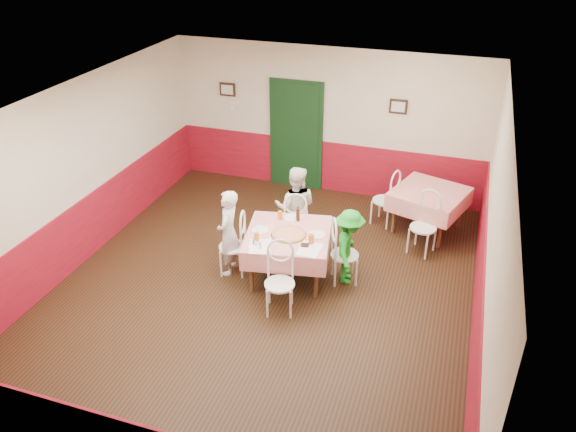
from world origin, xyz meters
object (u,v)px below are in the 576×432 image
(glass_a, at_px, (257,237))
(pizza, at_px, (289,234))
(chair_far, at_px, (295,223))
(glass_b, at_px, (311,239))
(glass_c, at_px, (280,215))
(chair_second_b, at_px, (423,228))
(chair_second_a, at_px, (385,201))
(chair_left, at_px, (233,247))
(wallet, at_px, (305,245))
(chair_right, at_px, (345,255))
(main_table, at_px, (288,255))
(diner_far, at_px, (295,207))
(diner_right, at_px, (349,247))
(chair_near, at_px, (280,284))
(second_table, at_px, (427,211))
(diner_left, at_px, (229,233))
(beer_bottle, at_px, (298,214))

(glass_a, bearing_deg, pizza, 37.13)
(chair_far, relative_size, glass_b, 6.28)
(glass_a, xyz_separation_m, glass_c, (0.11, 0.70, 0.00))
(chair_second_b, xyz_separation_m, glass_c, (-2.10, -0.96, 0.38))
(glass_b, bearing_deg, chair_second_b, 45.72)
(chair_second_a, height_order, chair_second_b, same)
(chair_left, relative_size, chair_second_a, 1.00)
(pizza, height_order, wallet, pizza)
(chair_right, distance_m, chair_second_b, 1.55)
(glass_c, relative_size, wallet, 1.22)
(chair_right, height_order, chair_far, same)
(chair_second_a, xyz_separation_m, glass_c, (-1.35, -1.71, 0.38))
(main_table, height_order, glass_c, glass_c)
(chair_second_b, distance_m, glass_c, 2.34)
(diner_far, xyz_separation_m, diner_right, (1.05, -0.72, -0.11))
(chair_near, height_order, glass_b, glass_b)
(chair_near, bearing_deg, chair_far, 85.66)
(diner_far, bearing_deg, chair_far, 89.56)
(second_table, xyz_separation_m, glass_c, (-2.10, -1.71, 0.45))
(chair_near, distance_m, wallet, 0.69)
(chair_right, xyz_separation_m, glass_a, (-1.20, -0.50, 0.38))
(chair_left, height_order, glass_a, chair_left)
(glass_c, bearing_deg, diner_left, -140.27)
(beer_bottle, bearing_deg, glass_c, -172.66)
(chair_right, bearing_deg, chair_near, 122.97)
(chair_far, xyz_separation_m, beer_bottle, (0.18, -0.44, 0.42))
(second_table, xyz_separation_m, chair_right, (-1.01, -1.92, 0.08))
(main_table, height_order, diner_left, diner_left)
(chair_second_a, bearing_deg, diner_left, -23.46)
(pizza, xyz_separation_m, glass_c, (-0.28, 0.41, 0.05))
(pizza, bearing_deg, chair_second_b, 36.92)
(chair_right, bearing_deg, wallet, 106.88)
(chair_second_b, xyz_separation_m, diner_far, (-2.01, -0.44, 0.26))
(chair_second_a, height_order, wallet, chair_second_a)
(main_table, relative_size, second_table, 1.09)
(pizza, relative_size, glass_a, 3.77)
(chair_second_b, bearing_deg, chair_right, -112.86)
(chair_near, bearing_deg, glass_c, 93.82)
(chair_second_b, height_order, wallet, chair_second_b)
(chair_right, relative_size, chair_second_a, 1.00)
(chair_left, height_order, pizza, chair_left)
(second_table, bearing_deg, beer_bottle, -137.43)
(chair_right, height_order, diner_right, diner_right)
(pizza, height_order, diner_right, diner_right)
(chair_left, xyz_separation_m, diner_right, (1.72, 0.32, 0.15))
(chair_left, relative_size, glass_c, 6.71)
(chair_second_a, distance_m, beer_bottle, 2.03)
(main_table, height_order, chair_far, chair_far)
(chair_right, bearing_deg, beer_bottle, 50.74)
(second_table, relative_size, diner_far, 0.79)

